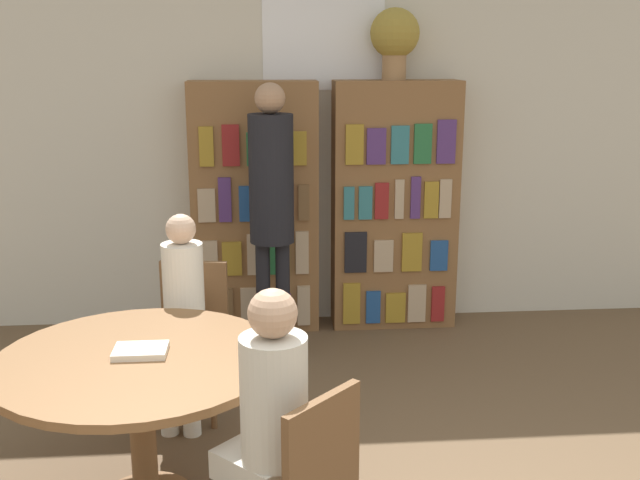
{
  "coord_description": "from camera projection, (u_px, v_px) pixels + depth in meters",
  "views": [
    {
      "loc": [
        -0.49,
        -2.1,
        2.08
      ],
      "look_at": [
        -0.16,
        1.97,
        1.05
      ],
      "focal_mm": 42.0,
      "sensor_mm": 36.0,
      "label": 1
    }
  ],
  "objects": [
    {
      "name": "seated_reader_right",
      "position": [
        267.0,
        420.0,
        2.89
      ],
      "size": [
        0.41,
        0.41,
        1.24
      ],
      "rotation": [
        0.0,
        0.0,
        0.79
      ],
      "color": "beige",
      "rests_on": "ground_plane"
    },
    {
      "name": "wall_back",
      "position": [
        323.0,
        129.0,
        5.7
      ],
      "size": [
        6.4,
        0.07,
        3.0
      ],
      "color": "beige",
      "rests_on": "ground_plane"
    },
    {
      "name": "open_book_on_table",
      "position": [
        141.0,
        351.0,
        3.39
      ],
      "size": [
        0.24,
        0.18,
        0.03
      ],
      "color": "silver",
      "rests_on": "reading_table"
    },
    {
      "name": "librarian_standing",
      "position": [
        272.0,
        191.0,
        5.08
      ],
      "size": [
        0.3,
        0.57,
        1.89
      ],
      "color": "black",
      "rests_on": "ground_plane"
    },
    {
      "name": "seated_reader_left",
      "position": [
        182.0,
        312.0,
        4.17
      ],
      "size": [
        0.28,
        0.37,
        1.22
      ],
      "rotation": [
        0.0,
        0.0,
        -3.29
      ],
      "color": "silver",
      "rests_on": "ground_plane"
    },
    {
      "name": "reading_table",
      "position": [
        139.0,
        379.0,
        3.4
      ],
      "size": [
        1.29,
        1.29,
        0.75
      ],
      "color": "brown",
      "rests_on": "ground_plane"
    },
    {
      "name": "chair_left_side",
      "position": [
        192.0,
        330.0,
        4.39
      ],
      "size": [
        0.46,
        0.46,
        0.88
      ],
      "rotation": [
        0.0,
        0.0,
        -3.29
      ],
      "color": "brown",
      "rests_on": "ground_plane"
    },
    {
      "name": "bookshelf_right",
      "position": [
        394.0,
        206.0,
        5.69
      ],
      "size": [
        0.94,
        0.34,
        1.88
      ],
      "color": "brown",
      "rests_on": "ground_plane"
    },
    {
      "name": "bookshelf_left",
      "position": [
        255.0,
        209.0,
        5.61
      ],
      "size": [
        0.94,
        0.34,
        1.88
      ],
      "color": "brown",
      "rests_on": "ground_plane"
    },
    {
      "name": "flower_vase",
      "position": [
        395.0,
        37.0,
        5.39
      ],
      "size": [
        0.36,
        0.36,
        0.51
      ],
      "color": "#997047",
      "rests_on": "bookshelf_right"
    }
  ]
}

